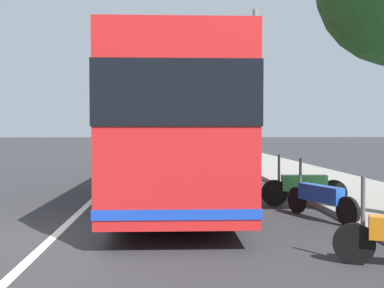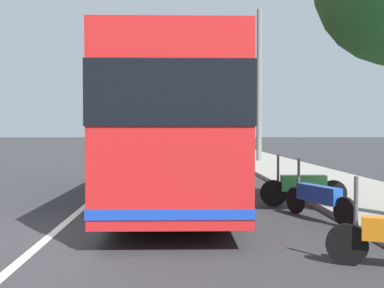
{
  "view_description": "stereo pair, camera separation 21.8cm",
  "coord_description": "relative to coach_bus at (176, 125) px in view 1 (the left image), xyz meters",
  "views": [
    {
      "loc": [
        -8.06,
        -2.0,
        1.87
      ],
      "look_at": [
        4.71,
        -2.68,
        1.48
      ],
      "focal_mm": 42.62,
      "sensor_mm": 36.0,
      "label": 1
    },
    {
      "loc": [
        -8.07,
        -2.21,
        1.87
      ],
      "look_at": [
        4.71,
        -2.68,
        1.48
      ],
      "focal_mm": 42.62,
      "sensor_mm": 36.0,
      "label": 2
    }
  ],
  "objects": [
    {
      "name": "ground_plane",
      "position": [
        -4.12,
        2.22,
        -2.01
      ],
      "size": [
        220.0,
        220.0,
        0.0
      ],
      "primitive_type": "plane",
      "color": "#2D2D30"
    },
    {
      "name": "sidewalk_curb",
      "position": [
        5.88,
        -5.13,
        -1.94
      ],
      "size": [
        110.0,
        3.6,
        0.14
      ],
      "primitive_type": "cube",
      "color": "gray",
      "rests_on": "ground"
    },
    {
      "name": "lane_divider_line",
      "position": [
        5.88,
        2.22,
        -2.0
      ],
      "size": [
        110.0,
        0.16,
        0.01
      ],
      "primitive_type": "cube",
      "color": "silver",
      "rests_on": "ground"
    },
    {
      "name": "coach_bus",
      "position": [
        0.0,
        0.0,
        0.0
      ],
      "size": [
        10.87,
        2.76,
        3.57
      ],
      "rotation": [
        0.0,
        0.0,
        -0.02
      ],
      "color": "red",
      "rests_on": "ground"
    },
    {
      "name": "motorcycle_far_end",
      "position": [
        -2.83,
        -2.97,
        -1.55
      ],
      "size": [
        2.03,
        0.88,
        1.24
      ],
      "rotation": [
        0.0,
        0.0,
        0.38
      ],
      "color": "black",
      "rests_on": "ground"
    },
    {
      "name": "motorcycle_mid_row",
      "position": [
        -1.2,
        -3.12,
        -1.53
      ],
      "size": [
        0.3,
        2.12,
        1.27
      ],
      "rotation": [
        0.0,
        0.0,
        1.51
      ],
      "color": "black",
      "rests_on": "ground"
    },
    {
      "name": "car_ahead_same_lane",
      "position": [
        33.28,
        -0.5,
        -1.31
      ],
      "size": [
        4.5,
        1.91,
        1.47
      ],
      "rotation": [
        0.0,
        0.0,
        0.0
      ],
      "color": "#2D7238",
      "rests_on": "ground"
    },
    {
      "name": "car_oncoming",
      "position": [
        20.51,
        0.26,
        -1.31
      ],
      "size": [
        4.23,
        2.1,
        1.44
      ],
      "rotation": [
        0.0,
        0.0,
        0.05
      ],
      "color": "navy",
      "rests_on": "ground"
    },
    {
      "name": "car_behind_bus",
      "position": [
        45.55,
        4.54,
        -1.32
      ],
      "size": [
        4.45,
        1.97,
        1.43
      ],
      "rotation": [
        0.0,
        0.0,
        3.15
      ],
      "color": "silver",
      "rests_on": "ground"
    },
    {
      "name": "utility_pole",
      "position": [
        13.61,
        -4.77,
        2.35
      ],
      "size": [
        0.3,
        0.3,
        8.71
      ],
      "primitive_type": "cylinder",
      "color": "slate",
      "rests_on": "ground"
    }
  ]
}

